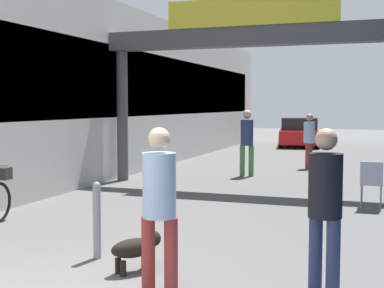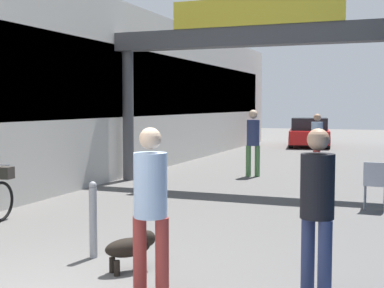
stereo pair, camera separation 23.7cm
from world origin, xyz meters
The scene contains 10 objects.
storefront_left centered at (-5.09, 11.00, 2.30)m, with size 3.00×26.00×4.59m.
arcade_sign_gateway centered at (0.00, 8.61, 3.13)m, with size 7.40×0.47×4.36m.
pedestrian_with_dog centered at (0.76, 1.33, 0.97)m, with size 0.39×0.37×1.70m.
pedestrian_companion centered at (2.33, 1.90, 0.97)m, with size 0.48×0.48×1.69m.
pedestrian_carrying_crate centered at (-0.53, 10.42, 1.03)m, with size 0.44×0.44×1.79m.
pedestrian_elderly_walking centered at (0.82, 12.79, 0.95)m, with size 0.40×0.40×1.66m.
dog_on_leash centered at (0.23, 1.92, 0.28)m, with size 0.56×0.61×0.46m.
bollard_post_metal centered at (-0.48, 2.25, 0.49)m, with size 0.10×0.10×0.97m.
cafe_chair_aluminium_nearer centered at (2.71, 6.73, 0.54)m, with size 0.40×0.40×0.89m.
parked_car_red centered at (-0.73, 21.58, 0.64)m, with size 2.33×4.22×1.33m.
Camera 1 is at (2.83, -3.58, 1.93)m, focal length 50.00 mm.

